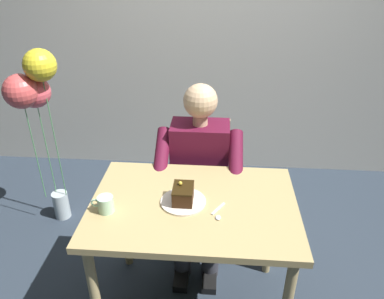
{
  "coord_description": "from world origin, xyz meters",
  "views": [
    {
      "loc": [
        -0.11,
        1.48,
        1.89
      ],
      "look_at": [
        0.02,
        -0.1,
        1.01
      ],
      "focal_mm": 34.43,
      "sensor_mm": 36.0,
      "label": 1
    }
  ],
  "objects_px": {
    "chair": "(200,179)",
    "seated_person": "(199,176)",
    "cake_slice": "(183,194)",
    "dessert_spoon": "(218,213)",
    "dining_table": "(194,218)",
    "balloon_display": "(34,97)",
    "coffee_cup": "(105,204)"
  },
  "relations": [
    {
      "from": "dessert_spoon",
      "to": "chair",
      "type": "bearing_deg",
      "value": -80.16
    },
    {
      "from": "cake_slice",
      "to": "chair",
      "type": "bearing_deg",
      "value": -94.67
    },
    {
      "from": "coffee_cup",
      "to": "balloon_display",
      "type": "bearing_deg",
      "value": -49.96
    },
    {
      "from": "cake_slice",
      "to": "balloon_display",
      "type": "xyz_separation_m",
      "value": [
        1.06,
        -0.73,
        0.2
      ]
    },
    {
      "from": "dining_table",
      "to": "dessert_spoon",
      "type": "distance_m",
      "value": 0.18
    },
    {
      "from": "cake_slice",
      "to": "dessert_spoon",
      "type": "distance_m",
      "value": 0.2
    },
    {
      "from": "balloon_display",
      "to": "coffee_cup",
      "type": "bearing_deg",
      "value": 130.04
    },
    {
      "from": "seated_person",
      "to": "cake_slice",
      "type": "xyz_separation_m",
      "value": [
        0.05,
        0.47,
        0.19
      ]
    },
    {
      "from": "balloon_display",
      "to": "dining_table",
      "type": "bearing_deg",
      "value": 146.78
    },
    {
      "from": "dining_table",
      "to": "chair",
      "type": "height_order",
      "value": "chair"
    },
    {
      "from": "seated_person",
      "to": "coffee_cup",
      "type": "xyz_separation_m",
      "value": [
        0.42,
        0.56,
        0.18
      ]
    },
    {
      "from": "chair",
      "to": "coffee_cup",
      "type": "xyz_separation_m",
      "value": [
        0.42,
        0.74,
        0.32
      ]
    },
    {
      "from": "coffee_cup",
      "to": "balloon_display",
      "type": "relative_size",
      "value": 0.08
    },
    {
      "from": "chair",
      "to": "cake_slice",
      "type": "distance_m",
      "value": 0.72
    },
    {
      "from": "coffee_cup",
      "to": "dessert_spoon",
      "type": "relative_size",
      "value": 0.82
    },
    {
      "from": "cake_slice",
      "to": "dessert_spoon",
      "type": "height_order",
      "value": "cake_slice"
    },
    {
      "from": "dessert_spoon",
      "to": "coffee_cup",
      "type": "bearing_deg",
      "value": 1.94
    },
    {
      "from": "chair",
      "to": "cake_slice",
      "type": "xyz_separation_m",
      "value": [
        0.05,
        0.64,
        0.33
      ]
    },
    {
      "from": "chair",
      "to": "coffee_cup",
      "type": "relative_size",
      "value": 7.81
    },
    {
      "from": "dining_table",
      "to": "balloon_display",
      "type": "height_order",
      "value": "balloon_display"
    },
    {
      "from": "chair",
      "to": "dessert_spoon",
      "type": "distance_m",
      "value": 0.78
    },
    {
      "from": "chair",
      "to": "balloon_display",
      "type": "distance_m",
      "value": 1.24
    },
    {
      "from": "balloon_display",
      "to": "dessert_spoon",
      "type": "bearing_deg",
      "value": 146.85
    },
    {
      "from": "seated_person",
      "to": "balloon_display",
      "type": "xyz_separation_m",
      "value": [
        1.11,
        -0.26,
        0.39
      ]
    },
    {
      "from": "dessert_spoon",
      "to": "balloon_display",
      "type": "relative_size",
      "value": 0.1
    },
    {
      "from": "seated_person",
      "to": "dessert_spoon",
      "type": "distance_m",
      "value": 0.58
    },
    {
      "from": "dining_table",
      "to": "seated_person",
      "type": "height_order",
      "value": "seated_person"
    },
    {
      "from": "cake_slice",
      "to": "balloon_display",
      "type": "distance_m",
      "value": 1.3
    },
    {
      "from": "chair",
      "to": "balloon_display",
      "type": "height_order",
      "value": "balloon_display"
    },
    {
      "from": "dining_table",
      "to": "coffee_cup",
      "type": "relative_size",
      "value": 9.21
    },
    {
      "from": "chair",
      "to": "seated_person",
      "type": "distance_m",
      "value": 0.22
    },
    {
      "from": "dessert_spoon",
      "to": "seated_person",
      "type": "bearing_deg",
      "value": -77.11
    }
  ]
}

